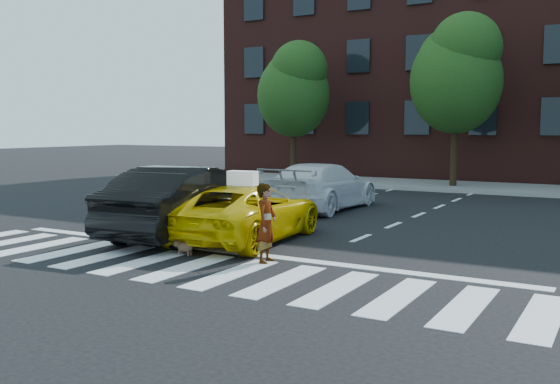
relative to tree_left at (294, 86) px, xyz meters
name	(u,v)px	position (x,y,z in m)	size (l,w,h in m)	color
ground	(186,268)	(6.97, -17.00, -4.44)	(120.00, 120.00, 0.00)	black
crosswalk	(186,268)	(6.97, -17.00, -4.43)	(13.00, 2.40, 0.01)	silver
stop_line	(235,252)	(6.97, -15.40, -4.43)	(12.00, 0.30, 0.01)	silver
sidewalk_far	(444,186)	(6.97, 0.50, -4.37)	(30.00, 4.00, 0.15)	slate
building	(486,60)	(6.97, 8.00, 1.56)	(26.00, 10.00, 12.00)	#461D19
tree_left	(294,86)	(0.00, 0.00, 0.00)	(3.39, 3.38, 6.50)	black
tree_mid	(457,70)	(7.50, 0.00, 0.41)	(3.69, 3.69, 7.10)	black
taxi	(248,213)	(6.44, -14.10, -3.81)	(2.09, 4.54, 1.26)	#D7B404
black_sedan	(188,201)	(4.97, -14.37, -3.62)	(1.74, 5.00, 1.65)	black
white_suv	(322,186)	(5.59, -8.50, -3.71)	(2.03, 5.00, 1.45)	silver
woman	(266,223)	(8.01, -15.90, -3.69)	(0.54, 0.36, 1.49)	#999999
dog	(183,246)	(6.20, -16.10, -4.27)	(0.52, 0.21, 0.30)	#99674E
taxi_sign	(243,178)	(6.44, -14.30, -3.02)	(0.65, 0.28, 0.32)	white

